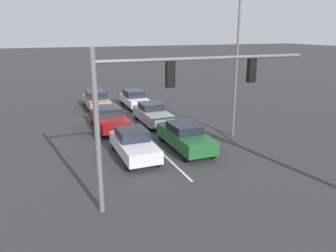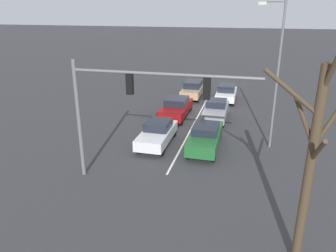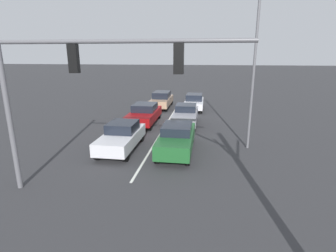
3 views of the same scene
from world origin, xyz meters
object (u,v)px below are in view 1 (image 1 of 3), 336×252
car_gray_leftlane_second (152,114)px  car_tan_midlane_third (96,100)px  car_maroon_midlane_second (109,118)px  traffic_signal_gantry (167,92)px  car_darkgreen_leftlane_front (185,136)px  car_white_leftlane_third (134,99)px  car_silver_midlane_front (134,144)px  street_lamp_left_shoulder (235,58)px

car_gray_leftlane_second → car_tan_midlane_third: car_tan_midlane_third is taller
car_maroon_midlane_second → traffic_signal_gantry: size_ratio=0.55×
car_darkgreen_leftlane_front → car_tan_midlane_third: bearing=-76.3°
car_gray_leftlane_second → car_tan_midlane_third: (2.93, -6.28, 0.06)m
car_tan_midlane_third → car_white_leftlane_third: 3.30m
traffic_signal_gantry → car_tan_midlane_third: bearing=-90.5°
car_darkgreen_leftlane_front → car_gray_leftlane_second: 5.71m
car_silver_midlane_front → street_lamp_left_shoulder: bearing=-169.6°
car_gray_leftlane_second → street_lamp_left_shoulder: bearing=129.5°
car_darkgreen_leftlane_front → traffic_signal_gantry: traffic_signal_gantry is taller
car_gray_leftlane_second → car_darkgreen_leftlane_front: bearing=90.0°
car_white_leftlane_third → car_silver_midlane_front: bearing=73.6°
street_lamp_left_shoulder → car_tan_midlane_third: bearing=-58.3°
street_lamp_left_shoulder → car_white_leftlane_third: bearing=-71.5°
traffic_signal_gantry → car_white_leftlane_third: bearing=-101.7°
street_lamp_left_shoulder → car_gray_leftlane_second: bearing=-50.5°
car_tan_midlane_third → traffic_signal_gantry: size_ratio=0.54×
car_white_leftlane_third → traffic_signal_gantry: size_ratio=0.48×
car_darkgreen_leftlane_front → street_lamp_left_shoulder: 5.75m
car_white_leftlane_third → street_lamp_left_shoulder: 11.68m
car_darkgreen_leftlane_front → car_maroon_midlane_second: bearing=-60.7°
car_silver_midlane_front → street_lamp_left_shoulder: (-6.86, -1.26, 4.19)m
car_maroon_midlane_second → car_white_leftlane_third: size_ratio=1.13×
car_darkgreen_leftlane_front → car_maroon_midlane_second: (3.17, -5.65, -0.01)m
car_white_leftlane_third → traffic_signal_gantry: (3.42, 16.43, 3.58)m
car_maroon_midlane_second → car_white_leftlane_third: 6.79m
car_gray_leftlane_second → street_lamp_left_shoulder: size_ratio=0.49×
car_silver_midlane_front → car_darkgreen_leftlane_front: bearing=-177.2°
car_maroon_midlane_second → car_silver_midlane_front: bearing=91.0°
car_silver_midlane_front → car_white_leftlane_third: (-3.41, -11.61, 0.01)m
car_darkgreen_leftlane_front → car_silver_midlane_front: (3.07, 0.15, -0.01)m
car_white_leftlane_third → car_tan_midlane_third: bearing=-9.3°
car_darkgreen_leftlane_front → car_silver_midlane_front: bearing=2.8°
car_tan_midlane_third → street_lamp_left_shoulder: (-6.71, 10.88, 4.13)m
car_gray_leftlane_second → car_maroon_midlane_second: (3.18, 0.06, 0.00)m
car_gray_leftlane_second → car_white_leftlane_third: (-0.33, -5.75, 0.01)m
car_darkgreen_leftlane_front → traffic_signal_gantry: (3.08, 4.97, 3.58)m
car_darkgreen_leftlane_front → traffic_signal_gantry: 6.86m
car_silver_midlane_front → car_gray_leftlane_second: bearing=-117.7°
car_darkgreen_leftlane_front → car_gray_leftlane_second: (-0.00, -5.71, -0.01)m
car_silver_midlane_front → car_tan_midlane_third: bearing=-90.7°
traffic_signal_gantry → street_lamp_left_shoulder: 9.20m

